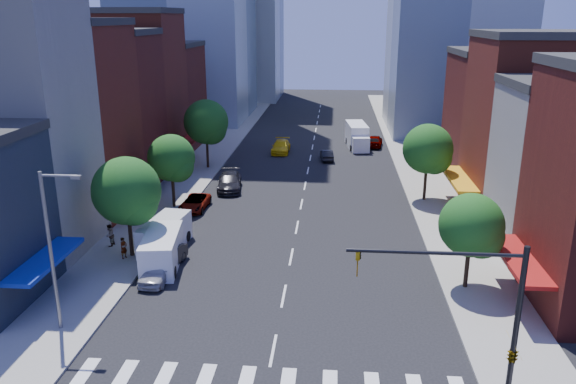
# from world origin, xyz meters

# --- Properties ---
(ground) EXTENTS (220.00, 220.00, 0.00)m
(ground) POSITION_xyz_m (0.00, 0.00, 0.00)
(ground) COLOR black
(ground) RESTS_ON ground
(sidewalk_left) EXTENTS (5.00, 120.00, 0.15)m
(sidewalk_left) POSITION_xyz_m (-12.50, 40.00, 0.07)
(sidewalk_left) COLOR gray
(sidewalk_left) RESTS_ON ground
(sidewalk_right) EXTENTS (5.00, 120.00, 0.15)m
(sidewalk_right) POSITION_xyz_m (12.50, 40.00, 0.07)
(sidewalk_right) COLOR gray
(sidewalk_right) RESTS_ON ground
(bldg_left_2) EXTENTS (12.00, 9.00, 16.00)m
(bldg_left_2) POSITION_xyz_m (-21.00, 20.50, 8.00)
(bldg_left_2) COLOR maroon
(bldg_left_2) RESTS_ON ground
(bldg_left_3) EXTENTS (12.00, 8.00, 15.00)m
(bldg_left_3) POSITION_xyz_m (-21.00, 29.00, 7.50)
(bldg_left_3) COLOR #551815
(bldg_left_3) RESTS_ON ground
(bldg_left_4) EXTENTS (12.00, 9.00, 17.00)m
(bldg_left_4) POSITION_xyz_m (-21.00, 37.50, 8.50)
(bldg_left_4) COLOR maroon
(bldg_left_4) RESTS_ON ground
(bldg_left_5) EXTENTS (12.00, 10.00, 13.00)m
(bldg_left_5) POSITION_xyz_m (-21.00, 47.00, 6.50)
(bldg_left_5) COLOR #551815
(bldg_left_5) RESTS_ON ground
(bldg_right_2) EXTENTS (12.00, 10.00, 15.00)m
(bldg_right_2) POSITION_xyz_m (21.00, 24.00, 7.50)
(bldg_right_2) COLOR maroon
(bldg_right_2) RESTS_ON ground
(bldg_right_3) EXTENTS (12.00, 10.00, 13.00)m
(bldg_right_3) POSITION_xyz_m (21.00, 34.00, 6.50)
(bldg_right_3) COLOR #551815
(bldg_right_3) RESTS_ON ground
(traffic_signal) EXTENTS (7.24, 2.24, 8.00)m
(traffic_signal) POSITION_xyz_m (9.94, -4.50, 4.16)
(traffic_signal) COLOR black
(traffic_signal) RESTS_ON sidewalk_right
(streetlight) EXTENTS (2.25, 0.25, 9.00)m
(streetlight) POSITION_xyz_m (-11.81, 1.00, 5.28)
(streetlight) COLOR slate
(streetlight) RESTS_ON sidewalk_left
(tree_left_near) EXTENTS (4.80, 4.80, 7.30)m
(tree_left_near) POSITION_xyz_m (-11.35, 10.92, 4.87)
(tree_left_near) COLOR black
(tree_left_near) RESTS_ON sidewalk_left
(tree_left_mid) EXTENTS (4.20, 4.20, 6.65)m
(tree_left_mid) POSITION_xyz_m (-11.35, 21.92, 4.53)
(tree_left_mid) COLOR black
(tree_left_mid) RESTS_ON sidewalk_left
(tree_left_far) EXTENTS (5.00, 5.00, 7.75)m
(tree_left_far) POSITION_xyz_m (-11.35, 35.92, 5.20)
(tree_left_far) COLOR black
(tree_left_far) RESTS_ON sidewalk_left
(tree_right_near) EXTENTS (4.00, 4.00, 6.20)m
(tree_right_near) POSITION_xyz_m (11.65, 7.92, 4.19)
(tree_right_near) COLOR black
(tree_right_near) RESTS_ON sidewalk_right
(tree_right_far) EXTENTS (4.60, 4.60, 7.20)m
(tree_right_far) POSITION_xyz_m (11.65, 25.92, 4.86)
(tree_right_far) COLOR black
(tree_right_far) RESTS_ON sidewalk_right
(parked_car_front) EXTENTS (1.89, 4.18, 1.39)m
(parked_car_front) POSITION_xyz_m (-8.47, 7.56, 0.70)
(parked_car_front) COLOR #B2B1B7
(parked_car_front) RESTS_ON ground
(parked_car_second) EXTENTS (2.05, 4.67, 1.49)m
(parked_car_second) POSITION_xyz_m (-8.47, 9.23, 0.75)
(parked_car_second) COLOR black
(parked_car_second) RESTS_ON ground
(parked_car_third) EXTENTS (2.27, 4.65, 1.27)m
(parked_car_third) POSITION_xyz_m (-9.50, 21.72, 0.64)
(parked_car_third) COLOR #999999
(parked_car_third) RESTS_ON ground
(parked_car_rear) EXTENTS (3.05, 5.93, 1.65)m
(parked_car_rear) POSITION_xyz_m (-7.50, 27.99, 0.82)
(parked_car_rear) COLOR black
(parked_car_rear) RESTS_ON ground
(cargo_van_near) EXTENTS (3.01, 5.89, 2.40)m
(cargo_van_near) POSITION_xyz_m (-8.80, 9.54, 1.19)
(cargo_van_near) COLOR white
(cargo_van_near) RESTS_ON ground
(cargo_van_far) EXTENTS (2.81, 5.66, 2.31)m
(cargo_van_far) POSITION_xyz_m (-9.52, 12.50, 1.15)
(cargo_van_far) COLOR silver
(cargo_van_far) RESTS_ON ground
(taxi) EXTENTS (2.16, 5.32, 1.54)m
(taxi) POSITION_xyz_m (-3.90, 44.52, 0.77)
(taxi) COLOR yellow
(taxi) RESTS_ON ground
(traffic_car_oncoming) EXTENTS (1.81, 4.01, 1.28)m
(traffic_car_oncoming) POSITION_xyz_m (2.01, 41.05, 0.64)
(traffic_car_oncoming) COLOR black
(traffic_car_oncoming) RESTS_ON ground
(traffic_car_far) EXTENTS (2.45, 4.85, 1.59)m
(traffic_car_far) POSITION_xyz_m (8.30, 48.98, 0.79)
(traffic_car_far) COLOR #999999
(traffic_car_far) RESTS_ON ground
(box_truck) EXTENTS (3.08, 7.90, 3.10)m
(box_truck) POSITION_xyz_m (5.89, 48.43, 1.47)
(box_truck) COLOR white
(box_truck) RESTS_ON ground
(pedestrian_near) EXTENTS (0.58, 0.68, 1.57)m
(pedestrian_near) POSITION_xyz_m (-11.87, 10.45, 0.93)
(pedestrian_near) COLOR #999999
(pedestrian_near) RESTS_ON sidewalk_left
(pedestrian_far) EXTENTS (0.73, 0.89, 1.70)m
(pedestrian_far) POSITION_xyz_m (-13.73, 12.54, 1.00)
(pedestrian_far) COLOR #999999
(pedestrian_far) RESTS_ON sidewalk_left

